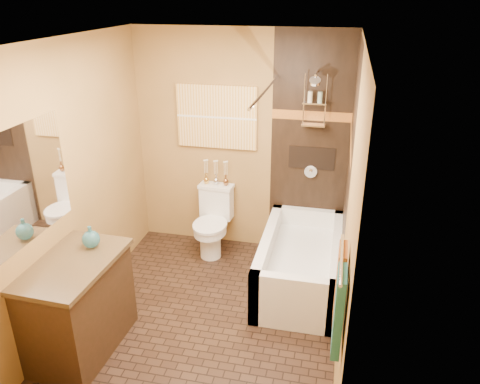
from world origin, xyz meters
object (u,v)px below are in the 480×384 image
(bathtub, at_px, (300,266))
(vanity, at_px, (78,306))
(sunset_painting, at_px, (217,117))
(toilet, at_px, (213,221))

(bathtub, distance_m, vanity, 2.19)
(sunset_painting, xyz_separation_m, toilet, (0.00, -0.26, -1.16))
(toilet, relative_size, vanity, 0.79)
(toilet, distance_m, vanity, 1.91)
(sunset_painting, relative_size, toilet, 1.16)
(sunset_painting, relative_size, vanity, 0.91)
(toilet, height_order, vanity, vanity)
(vanity, bearing_deg, sunset_painting, 74.49)
(sunset_painting, xyz_separation_m, bathtub, (1.06, -0.73, -1.33))
(bathtub, xyz_separation_m, vanity, (-1.72, -1.33, 0.21))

